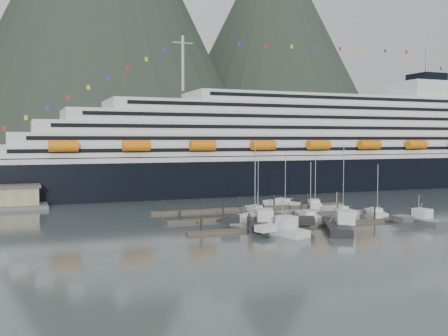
{
  "coord_description": "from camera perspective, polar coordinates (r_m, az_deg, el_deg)",
  "views": [
    {
      "loc": [
        -54.58,
        -93.51,
        16.18
      ],
      "look_at": [
        -9.84,
        22.0,
        9.34
      ],
      "focal_mm": 42.0,
      "sensor_mm": 36.0,
      "label": 1
    }
  ],
  "objects": [
    {
      "name": "trawler_c",
      "position": [
        95.24,
        12.03,
        -6.11
      ],
      "size": [
        12.38,
        14.96,
        7.59
      ],
      "rotation": [
        0.0,
        0.0,
        1.11
      ],
      "color": "black",
      "rests_on": "ground"
    },
    {
      "name": "ground",
      "position": [
        109.47,
        9.04,
        -5.38
      ],
      "size": [
        1600.0,
        1600.0,
        0.0
      ],
      "primitive_type": "plane",
      "color": "#4D5B5B",
      "rests_on": "ground"
    },
    {
      "name": "mountains",
      "position": [
        705.92,
        -12.42,
        15.13
      ],
      "size": [
        870.0,
        440.0,
        420.0
      ],
      "color": "black",
      "rests_on": "ground"
    },
    {
      "name": "trawler_d",
      "position": [
        106.18,
        20.36,
        -5.35
      ],
      "size": [
        8.03,
        10.79,
        6.18
      ],
      "rotation": [
        0.0,
        0.0,
        1.72
      ],
      "color": "gray",
      "rests_on": "ground"
    },
    {
      "name": "dock_near",
      "position": [
        98.49,
        9.48,
        -6.16
      ],
      "size": [
        48.18,
        2.28,
        3.2
      ],
      "color": "#41332A",
      "rests_on": "ground"
    },
    {
      "name": "cruise_ship",
      "position": [
        170.92,
        8.51,
        1.74
      ],
      "size": [
        210.0,
        30.4,
        50.3
      ],
      "color": "black",
      "rests_on": "ground"
    },
    {
      "name": "sailboat_c",
      "position": [
        108.76,
        9.21,
        -5.21
      ],
      "size": [
        4.72,
        10.35,
        12.09
      ],
      "rotation": [
        0.0,
        0.0,
        1.36
      ],
      "color": "#BCBCBC",
      "rests_on": "ground"
    },
    {
      "name": "dock_mid",
      "position": [
        109.73,
        6.0,
        -5.17
      ],
      "size": [
        48.18,
        2.28,
        3.2
      ],
      "color": "#41332A",
      "rests_on": "ground"
    },
    {
      "name": "trawler_b",
      "position": [
        89.83,
        6.32,
        -6.69
      ],
      "size": [
        8.4,
        10.54,
        6.49
      ],
      "rotation": [
        0.0,
        0.0,
        1.85
      ],
      "color": "#BCBCBC",
      "rests_on": "ground"
    },
    {
      "name": "sailboat_g",
      "position": [
        128.74,
        9.84,
        -3.92
      ],
      "size": [
        7.27,
        11.16,
        13.49
      ],
      "rotation": [
        0.0,
        0.0,
        1.12
      ],
      "color": "#BCBCBC",
      "rests_on": "ground"
    },
    {
      "name": "sailboat_b",
      "position": [
        117.01,
        3.57,
        -4.59
      ],
      "size": [
        3.13,
        9.49,
        12.36
      ],
      "rotation": [
        0.0,
        0.0,
        1.5
      ],
      "color": "#BCBCBC",
      "rests_on": "ground"
    },
    {
      "name": "sailboat_h",
      "position": [
        116.38,
        16.22,
        -4.75
      ],
      "size": [
        5.84,
        9.42,
        11.32
      ],
      "rotation": [
        0.0,
        0.0,
        1.19
      ],
      "color": "#BCBCBC",
      "rests_on": "ground"
    },
    {
      "name": "sailboat_d",
      "position": [
        118.9,
        12.54,
        -4.53
      ],
      "size": [
        3.11,
        10.52,
        15.54
      ],
      "rotation": [
        0.0,
        0.0,
        1.63
      ],
      "color": "#BCBCBC",
      "rests_on": "ground"
    },
    {
      "name": "dock_far",
      "position": [
        121.33,
        3.19,
        -4.36
      ],
      "size": [
        48.18,
        2.28,
        3.2
      ],
      "color": "#41332A",
      "rests_on": "ground"
    },
    {
      "name": "sailboat_a",
      "position": [
        102.16,
        3.02,
        -5.7
      ],
      "size": [
        5.72,
        10.24,
        15.86
      ],
      "rotation": [
        0.0,
        0.0,
        1.88
      ],
      "color": "#BCBCBC",
      "rests_on": "ground"
    },
    {
      "name": "trawler_a",
      "position": [
        96.18,
        3.6,
        -5.98
      ],
      "size": [
        10.96,
        13.59,
        7.26
      ],
      "rotation": [
        0.0,
        0.0,
        1.19
      ],
      "color": "black",
      "rests_on": "ground"
    },
    {
      "name": "sailboat_f",
      "position": [
        128.97,
        6.33,
        -3.87
      ],
      "size": [
        6.73,
        9.99,
        12.97
      ],
      "rotation": [
        0.0,
        0.0,
        2.02
      ],
      "color": "#BCBCBC",
      "rests_on": "ground"
    }
  ]
}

